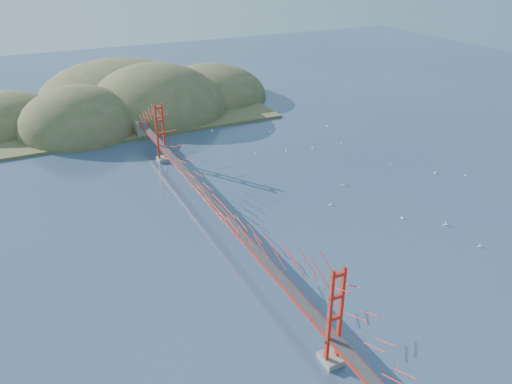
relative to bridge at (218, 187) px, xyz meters
name	(u,v)px	position (x,y,z in m)	size (l,w,h in m)	color
ground	(220,229)	(0.00, -0.18, -7.01)	(320.00, 320.00, 0.00)	#324764
bridge	(218,187)	(0.00, 0.00, 0.00)	(2.20, 94.40, 12.00)	gray
far_headlands	(128,109)	(2.21, 68.33, -7.01)	(84.00, 58.00, 25.00)	olive
sailboat_4	(286,151)	(24.80, 23.32, -6.87)	(0.55, 0.56, 0.62)	white
sailboat_3	(255,153)	(18.26, 24.84, -6.87)	(0.54, 0.54, 0.58)	white
sailboat_6	(445,224)	(31.77, -14.45, -6.85)	(0.67, 0.67, 0.73)	white
sailboat_8	(312,148)	(30.50, 22.10, -6.86)	(0.54, 0.44, 0.64)	white
sailboat_15	(327,126)	(41.43, 32.96, -6.87)	(0.49, 0.52, 0.59)	white
sailboat_0	(402,218)	(27.19, -9.83, -6.85)	(0.53, 0.62, 0.72)	white
sailboat_16	(330,204)	(19.47, -1.09, -6.85)	(0.65, 0.63, 0.73)	white
sailboat_17	(341,144)	(37.56, 21.63, -6.87)	(0.52, 0.51, 0.58)	white
sailboat_11	(466,175)	(48.84, -2.49, -6.86)	(0.61, 0.61, 0.64)	white
sailboat_7	(270,132)	(27.06, 35.22, -6.86)	(0.60, 0.48, 0.70)	white
sailboat_1	(343,185)	(25.84, 4.32, -6.85)	(0.68, 0.68, 0.72)	white
sailboat_9	(391,165)	(39.45, 7.62, -6.87)	(0.59, 0.59, 0.61)	white
sailboat_5	(435,172)	(44.71, 1.11, -6.86)	(0.46, 0.55, 0.63)	white
sailboat_extra_0	(480,246)	(31.53, -21.27, -6.87)	(0.56, 0.56, 0.60)	white
sailboat_extra_1	(212,131)	(15.39, 41.82, -6.85)	(0.50, 0.61, 0.71)	white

